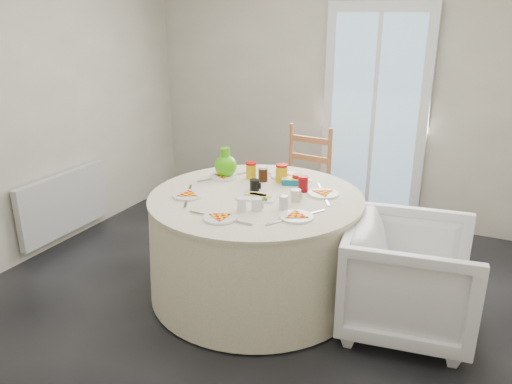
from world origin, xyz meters
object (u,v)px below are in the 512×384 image
at_px(wooden_chair, 300,188).
at_px(radiator, 65,203).
at_px(green_pitcher, 226,165).
at_px(table, 256,246).
at_px(armchair, 409,276).

bearing_deg(wooden_chair, radiator, -144.02).
xyz_separation_m(radiator, green_pitcher, (1.53, 0.26, 0.49)).
bearing_deg(radiator, table, -0.67).
xyz_separation_m(radiator, wooden_chair, (1.86, 1.06, 0.09)).
xyz_separation_m(wooden_chair, armchair, (1.17, -1.08, -0.08)).
relative_size(wooden_chair, armchair, 1.25).
distance_m(radiator, wooden_chair, 2.14).
relative_size(radiator, table, 0.63).
xyz_separation_m(armchair, green_pitcher, (-1.50, 0.28, 0.48)).
bearing_deg(table, wooden_chair, 93.83).
distance_m(armchair, green_pitcher, 1.60).
distance_m(radiator, green_pitcher, 1.63).
relative_size(table, green_pitcher, 6.86).
height_order(radiator, table, table).
height_order(radiator, armchair, armchair).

